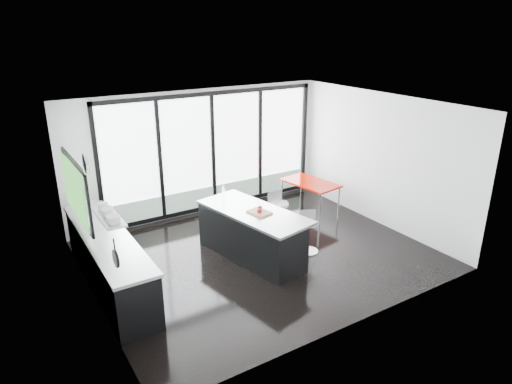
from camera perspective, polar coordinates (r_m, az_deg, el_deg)
floor at (r=8.71m, az=0.49°, el=-7.82°), size 6.00×5.00×0.00m
ceiling at (r=7.78m, az=0.56°, el=10.65°), size 6.00×5.00×0.00m
wall_back at (r=10.35m, az=-5.57°, el=4.36°), size 6.00×0.09×2.80m
wall_front at (r=6.34m, az=12.82°, el=-5.56°), size 6.00×0.00×2.80m
wall_left at (r=7.30m, az=-20.81°, el=-1.51°), size 0.26×5.00×2.80m
wall_right at (r=10.00m, az=15.22°, el=3.91°), size 0.00×5.00×2.80m
counter_cabinets at (r=7.91m, az=-17.87°, el=-8.19°), size 0.69×3.24×1.36m
island at (r=8.43m, az=-0.64°, el=-5.29°), size 1.36×2.38×1.19m
bar_stool_near at (r=8.72m, az=6.57°, el=-5.61°), size 0.52×0.52×0.62m
bar_stool_far at (r=9.33m, az=2.90°, el=-3.39°), size 0.48×0.48×0.71m
red_table at (r=10.62m, az=6.75°, el=-0.52°), size 0.93×1.40×0.69m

